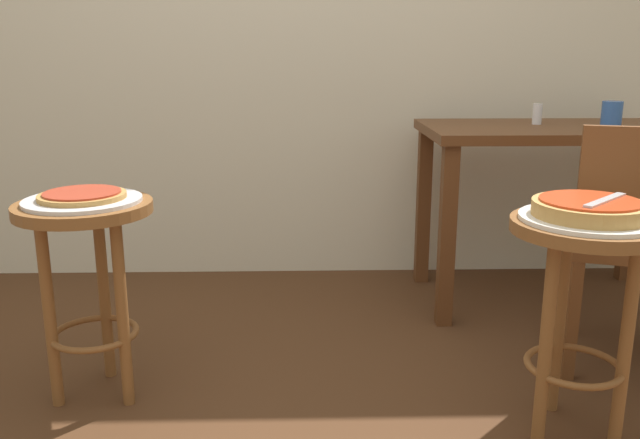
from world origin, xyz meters
TOP-DOWN VIEW (x-y plane):
  - stool_foreground at (0.83, 0.14)m, footprint 0.41×0.41m
  - serving_plate_foreground at (0.83, 0.14)m, footprint 0.36×0.36m
  - pizza_foreground at (0.83, 0.14)m, footprint 0.30×0.30m
  - stool_middle at (-0.59, 0.39)m, footprint 0.41×0.41m
  - serving_plate_middle at (-0.59, 0.39)m, footprint 0.35×0.35m
  - pizza_middle at (-0.59, 0.39)m, footprint 0.26×0.26m
  - dining_table at (1.12, 1.18)m, footprint 1.08×0.62m
  - cup_near_edge at (1.29, 1.04)m, footprint 0.08×0.08m
  - condiment_shaker at (1.07, 1.25)m, footprint 0.04×0.04m
  - wooden_chair at (1.16, 0.51)m, footprint 0.50×0.50m
  - pizza_server_knife at (0.86, 0.12)m, footprint 0.18×0.17m

SIDE VIEW (x-z plane):
  - wooden_chair at x=1.16m, z-range 0.04..0.89m
  - stool_foreground at x=0.83m, z-range 0.16..0.79m
  - stool_middle at x=-0.59m, z-range 0.16..0.79m
  - serving_plate_foreground at x=0.83m, z-range 0.63..0.64m
  - serving_plate_middle at x=-0.59m, z-range 0.63..0.64m
  - dining_table at x=1.12m, z-range 0.26..1.02m
  - pizza_middle at x=-0.59m, z-range 0.64..0.66m
  - pizza_foreground at x=0.83m, z-range 0.64..0.69m
  - pizza_server_knife at x=0.86m, z-range 0.69..0.70m
  - condiment_shaker at x=1.07m, z-range 0.77..0.85m
  - cup_near_edge at x=1.29m, z-range 0.77..0.88m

